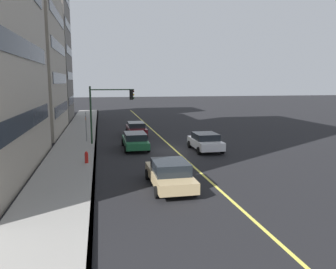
% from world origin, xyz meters
% --- Properties ---
extents(ground, '(200.00, 200.00, 0.00)m').
position_xyz_m(ground, '(0.00, 0.00, 0.00)').
color(ground, black).
extents(sidewalk_slab, '(80.00, 3.58, 0.15)m').
position_xyz_m(sidewalk_slab, '(0.00, 8.13, 0.07)').
color(sidewalk_slab, gray).
rests_on(sidewalk_slab, ground).
extents(curb_edge, '(80.00, 0.16, 0.15)m').
position_xyz_m(curb_edge, '(0.00, 6.42, 0.07)').
color(curb_edge, slate).
rests_on(curb_edge, ground).
extents(lane_stripe_center, '(80.00, 0.16, 0.01)m').
position_xyz_m(lane_stripe_center, '(0.00, 0.00, 0.01)').
color(lane_stripe_center, '#D8CC4C').
rests_on(lane_stripe_center, ground).
extents(building_midblock, '(14.46, 8.38, 15.14)m').
position_xyz_m(building_midblock, '(12.57, 14.27, 7.57)').
color(building_midblock, '#9E9384').
rests_on(building_midblock, ground).
extents(building_glass_right, '(10.02, 11.78, 20.03)m').
position_xyz_m(building_glass_right, '(25.50, 15.97, 10.01)').
color(building_glass_right, '#56514C').
rests_on(building_glass_right, ground).
extents(car_tan, '(4.80, 2.11, 1.46)m').
position_xyz_m(car_tan, '(-9.20, 2.44, 0.74)').
color(car_tan, tan).
rests_on(car_tan, ground).
extents(car_maroon, '(4.71, 1.94, 1.43)m').
position_xyz_m(car_maroon, '(7.97, 2.35, 0.76)').
color(car_maroon, '#591116').
rests_on(car_maroon, ground).
extents(car_green, '(4.77, 2.03, 1.37)m').
position_xyz_m(car_green, '(1.37, 3.15, 0.73)').
color(car_green, '#1E6038').
rests_on(car_green, ground).
extents(car_white, '(4.15, 2.13, 1.44)m').
position_xyz_m(car_white, '(-0.48, -2.37, 0.76)').
color(car_white, silver).
rests_on(car_white, ground).
extents(traffic_light_mast, '(0.28, 3.90, 5.18)m').
position_xyz_m(traffic_light_mast, '(3.72, 5.20, 3.57)').
color(traffic_light_mast, '#1E3823').
rests_on(traffic_light_mast, ground).
extents(street_sign_post, '(0.60, 0.08, 2.81)m').
position_xyz_m(street_sign_post, '(5.05, 7.25, 1.66)').
color(street_sign_post, slate).
rests_on(street_sign_post, ground).
extents(fire_hydrant, '(0.24, 0.24, 0.94)m').
position_xyz_m(fire_hydrant, '(-3.41, 6.94, 0.47)').
color(fire_hydrant, red).
rests_on(fire_hydrant, ground).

